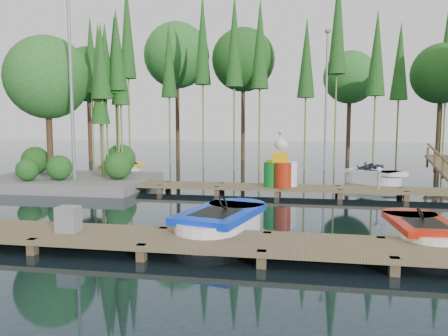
% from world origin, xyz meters
% --- Properties ---
extents(ground_plane, '(90.00, 90.00, 0.00)m').
position_xyz_m(ground_plane, '(0.00, 0.00, 0.00)').
color(ground_plane, '#1C2C35').
extents(near_dock, '(18.00, 1.50, 0.50)m').
position_xyz_m(near_dock, '(0.00, -4.50, 0.23)').
color(near_dock, brown).
rests_on(near_dock, ground).
extents(far_dock, '(15.00, 1.20, 0.50)m').
position_xyz_m(far_dock, '(1.00, 2.50, 0.23)').
color(far_dock, brown).
rests_on(far_dock, ground).
extents(island, '(6.20, 4.20, 6.75)m').
position_xyz_m(island, '(-6.30, 3.29, 3.18)').
color(island, slate).
rests_on(island, ground).
extents(tree_screen, '(34.42, 18.53, 10.31)m').
position_xyz_m(tree_screen, '(-2.04, 10.60, 6.12)').
color(tree_screen, '#452F1D').
rests_on(tree_screen, ground).
extents(lamp_island, '(0.30, 0.30, 7.25)m').
position_xyz_m(lamp_island, '(-5.50, 2.50, 4.26)').
color(lamp_island, gray).
rests_on(lamp_island, ground).
extents(lamp_rear, '(0.30, 0.30, 7.25)m').
position_xyz_m(lamp_rear, '(4.00, 11.00, 4.26)').
color(lamp_rear, gray).
rests_on(lamp_rear, ground).
extents(boat_blue, '(1.95, 3.13, 0.98)m').
position_xyz_m(boat_blue, '(1.12, -3.33, 0.28)').
color(boat_blue, white).
rests_on(boat_blue, ground).
extents(boat_red, '(1.28, 2.54, 0.83)m').
position_xyz_m(boat_red, '(5.18, -3.22, 0.24)').
color(boat_red, white).
rests_on(boat_red, ground).
extents(boat_yellow_far, '(2.59, 2.15, 1.19)m').
position_xyz_m(boat_yellow_far, '(-5.81, 7.18, 0.25)').
color(boat_yellow_far, white).
rests_on(boat_yellow_far, ground).
extents(boat_white_far, '(2.75, 2.55, 1.23)m').
position_xyz_m(boat_white_far, '(5.69, 5.92, 0.27)').
color(boat_white_far, white).
rests_on(boat_white_far, ground).
extents(utility_cabinet, '(0.42, 0.35, 0.51)m').
position_xyz_m(utility_cabinet, '(-1.76, -4.50, 0.55)').
color(utility_cabinet, gray).
rests_on(utility_cabinet, near_dock).
extents(yellow_barrel, '(0.62, 0.62, 0.92)m').
position_xyz_m(yellow_barrel, '(1.92, 2.50, 0.76)').
color(yellow_barrel, '#E5AE0C').
rests_on(yellow_barrel, far_dock).
extents(drum_cluster, '(1.12, 1.02, 1.92)m').
position_xyz_m(drum_cluster, '(2.13, 2.35, 0.87)').
color(drum_cluster, '#0C6F20').
rests_on(drum_cluster, far_dock).
extents(seagull_post, '(0.45, 0.24, 0.71)m').
position_xyz_m(seagull_post, '(5.30, 2.50, 0.78)').
color(seagull_post, gray).
rests_on(seagull_post, far_dock).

